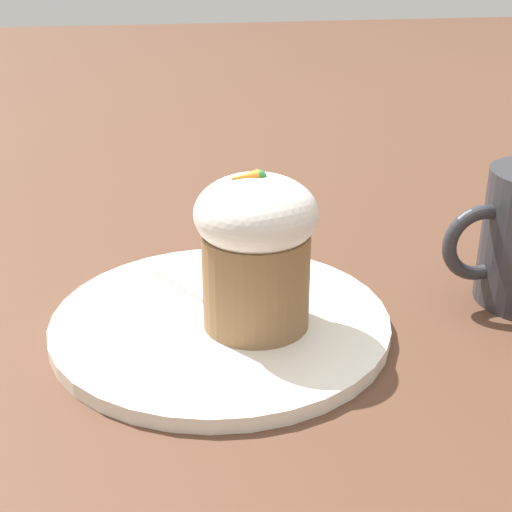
# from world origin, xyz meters

# --- Properties ---
(ground_plane) EXTENTS (4.00, 4.00, 0.00)m
(ground_plane) POSITION_xyz_m (0.00, 0.00, 0.00)
(ground_plane) COLOR #513323
(dessert_plate) EXTENTS (0.24, 0.24, 0.01)m
(dessert_plate) POSITION_xyz_m (0.00, 0.00, 0.01)
(dessert_plate) COLOR white
(dessert_plate) RESTS_ON ground_plane
(carrot_cake) EXTENTS (0.08, 0.08, 0.11)m
(carrot_cake) POSITION_xyz_m (-0.02, 0.02, 0.07)
(carrot_cake) COLOR olive
(carrot_cake) RESTS_ON dessert_plate
(spoon) EXTENTS (0.08, 0.11, 0.01)m
(spoon) POSITION_xyz_m (-0.00, -0.01, 0.01)
(spoon) COLOR #B7B7BC
(spoon) RESTS_ON dessert_plate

